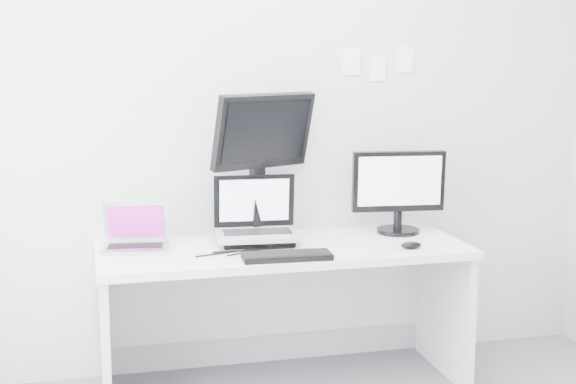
% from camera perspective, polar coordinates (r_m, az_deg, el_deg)
% --- Properties ---
extents(back_wall, '(3.60, 0.00, 3.60)m').
position_cam_1_polar(back_wall, '(4.24, -1.46, 5.48)').
color(back_wall, silver).
rests_on(back_wall, ground).
extents(desk, '(1.80, 0.70, 0.73)m').
position_cam_1_polar(desk, '(4.10, -0.34, -8.74)').
color(desk, white).
rests_on(desk, ground).
extents(macbook, '(0.35, 0.28, 0.23)m').
position_cam_1_polar(macbook, '(3.94, -10.70, -2.40)').
color(macbook, '#AFAFB3').
rests_on(macbook, desk).
extents(speaker, '(0.09, 0.09, 0.16)m').
position_cam_1_polar(speaker, '(4.22, -3.69, -1.99)').
color(speaker, black).
rests_on(speaker, desk).
extents(dell_laptop, '(0.43, 0.35, 0.34)m').
position_cam_1_polar(dell_laptop, '(4.00, -2.15, -1.28)').
color(dell_laptop, '#9EA1A5').
rests_on(dell_laptop, desk).
extents(rear_monitor, '(0.59, 0.41, 0.76)m').
position_cam_1_polar(rear_monitor, '(4.10, -1.90, 1.95)').
color(rear_monitor, black).
rests_on(rear_monitor, desk).
extents(samsung_monitor, '(0.51, 0.27, 0.45)m').
position_cam_1_polar(samsung_monitor, '(4.28, 7.78, 0.08)').
color(samsung_monitor, black).
rests_on(samsung_monitor, desk).
extents(keyboard, '(0.42, 0.17, 0.03)m').
position_cam_1_polar(keyboard, '(3.74, -0.08, -4.52)').
color(keyboard, black).
rests_on(keyboard, desk).
extents(mouse, '(0.10, 0.07, 0.03)m').
position_cam_1_polar(mouse, '(3.98, 8.62, -3.70)').
color(mouse, black).
rests_on(mouse, desk).
extents(wall_note_0, '(0.10, 0.00, 0.14)m').
position_cam_1_polar(wall_note_0, '(4.34, 4.43, 9.12)').
color(wall_note_0, white).
rests_on(wall_note_0, back_wall).
extents(wall_note_1, '(0.09, 0.00, 0.13)m').
position_cam_1_polar(wall_note_1, '(4.39, 6.30, 8.57)').
color(wall_note_1, white).
rests_on(wall_note_1, back_wall).
extents(wall_note_2, '(0.10, 0.00, 0.14)m').
position_cam_1_polar(wall_note_2, '(4.45, 8.16, 9.19)').
color(wall_note_2, white).
rests_on(wall_note_2, back_wall).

